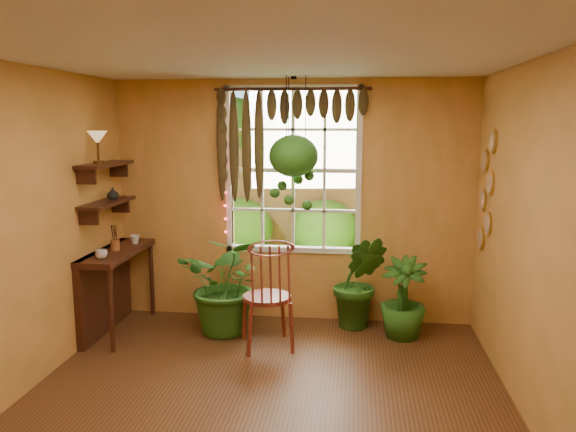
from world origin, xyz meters
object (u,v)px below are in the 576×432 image
counter_ledge (109,281)px  potted_plant_left (228,283)px  windsor_chair (268,311)px  hanging_basket (293,159)px  potted_plant_mid (359,282)px

counter_ledge → potted_plant_left: (1.28, 0.10, -0.01)m
windsor_chair → potted_plant_left: (-0.48, 0.35, 0.17)m
hanging_basket → counter_ledge: bearing=-169.6°
hanging_basket → potted_plant_mid: bearing=4.5°
potted_plant_left → potted_plant_mid: 1.42m
counter_ledge → windsor_chair: size_ratio=0.92×
windsor_chair → hanging_basket: hanging_basket is taller
windsor_chair → potted_plant_left: size_ratio=1.20×
counter_ledge → potted_plant_mid: 2.70m
potted_plant_left → counter_ledge: bearing=-175.7°
windsor_chair → hanging_basket: 1.61m
windsor_chair → potted_plant_mid: bearing=17.7°
counter_ledge → potted_plant_left: potted_plant_left is taller
hanging_basket → potted_plant_left: bearing=-158.7°
windsor_chair → potted_plant_mid: (0.90, 0.67, 0.14)m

